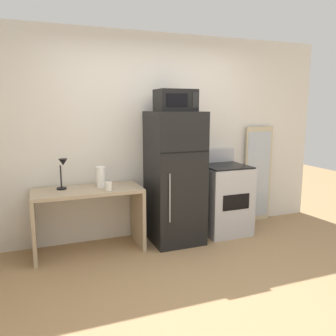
{
  "coord_description": "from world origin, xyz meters",
  "views": [
    {
      "loc": [
        -1.43,
        -2.6,
        1.67
      ],
      "look_at": [
        -0.01,
        1.1,
        0.98
      ],
      "focal_mm": 36.96,
      "sensor_mm": 36.0,
      "label": 1
    }
  ],
  "objects_px": {
    "desk": "(88,207)",
    "desk_lamp": "(63,169)",
    "paper_towel_roll": "(101,177)",
    "microwave": "(175,100)",
    "coffee_mug": "(109,186)",
    "oven_range": "(224,198)",
    "refrigerator": "(175,178)",
    "leaning_mirror": "(258,174)"
  },
  "relations": [
    {
      "from": "desk",
      "to": "desk_lamp",
      "type": "xyz_separation_m",
      "value": [
        -0.25,
        0.07,
        0.46
      ]
    },
    {
      "from": "paper_towel_roll",
      "to": "microwave",
      "type": "height_order",
      "value": "microwave"
    },
    {
      "from": "leaning_mirror",
      "to": "refrigerator",
      "type": "bearing_deg",
      "value": -168.84
    },
    {
      "from": "desk",
      "to": "microwave",
      "type": "xyz_separation_m",
      "value": [
        1.07,
        -0.07,
        1.23
      ]
    },
    {
      "from": "desk",
      "to": "desk_lamp",
      "type": "bearing_deg",
      "value": 163.88
    },
    {
      "from": "desk_lamp",
      "to": "microwave",
      "type": "xyz_separation_m",
      "value": [
        1.32,
        -0.14,
        0.77
      ]
    },
    {
      "from": "microwave",
      "to": "refrigerator",
      "type": "bearing_deg",
      "value": 90.31
    },
    {
      "from": "paper_towel_roll",
      "to": "leaning_mirror",
      "type": "height_order",
      "value": "leaning_mirror"
    },
    {
      "from": "desk_lamp",
      "to": "paper_towel_roll",
      "type": "relative_size",
      "value": 1.47
    },
    {
      "from": "desk",
      "to": "coffee_mug",
      "type": "relative_size",
      "value": 13.02
    },
    {
      "from": "oven_range",
      "to": "leaning_mirror",
      "type": "relative_size",
      "value": 0.79
    },
    {
      "from": "refrigerator",
      "to": "desk_lamp",
      "type": "bearing_deg",
      "value": 174.93
    },
    {
      "from": "microwave",
      "to": "leaning_mirror",
      "type": "height_order",
      "value": "microwave"
    },
    {
      "from": "paper_towel_roll",
      "to": "microwave",
      "type": "distance_m",
      "value": 1.26
    },
    {
      "from": "coffee_mug",
      "to": "desk_lamp",
      "type": "bearing_deg",
      "value": 154.15
    },
    {
      "from": "oven_range",
      "to": "leaning_mirror",
      "type": "xyz_separation_m",
      "value": [
        0.71,
        0.26,
        0.23
      ]
    },
    {
      "from": "desk",
      "to": "coffee_mug",
      "type": "xyz_separation_m",
      "value": [
        0.22,
        -0.16,
        0.27
      ]
    },
    {
      "from": "desk_lamp",
      "to": "refrigerator",
      "type": "relative_size",
      "value": 0.22
    },
    {
      "from": "desk",
      "to": "microwave",
      "type": "relative_size",
      "value": 2.69
    },
    {
      "from": "desk",
      "to": "desk_lamp",
      "type": "distance_m",
      "value": 0.53
    },
    {
      "from": "desk_lamp",
      "to": "refrigerator",
      "type": "xyz_separation_m",
      "value": [
        1.32,
        -0.12,
        -0.18
      ]
    },
    {
      "from": "desk",
      "to": "paper_towel_roll",
      "type": "height_order",
      "value": "paper_towel_roll"
    },
    {
      "from": "refrigerator",
      "to": "microwave",
      "type": "xyz_separation_m",
      "value": [
        0.0,
        -0.02,
        0.94
      ]
    },
    {
      "from": "refrigerator",
      "to": "desk",
      "type": "bearing_deg",
      "value": 177.65
    },
    {
      "from": "desk_lamp",
      "to": "coffee_mug",
      "type": "relative_size",
      "value": 3.72
    },
    {
      "from": "refrigerator",
      "to": "oven_range",
      "type": "distance_m",
      "value": 0.81
    },
    {
      "from": "microwave",
      "to": "oven_range",
      "type": "xyz_separation_m",
      "value": [
        0.73,
        0.05,
        -1.29
      ]
    },
    {
      "from": "desk_lamp",
      "to": "oven_range",
      "type": "xyz_separation_m",
      "value": [
        2.05,
        -0.09,
        -0.52
      ]
    },
    {
      "from": "desk",
      "to": "desk_lamp",
      "type": "relative_size",
      "value": 3.5
    },
    {
      "from": "paper_towel_roll",
      "to": "oven_range",
      "type": "bearing_deg",
      "value": -1.94
    },
    {
      "from": "paper_towel_roll",
      "to": "desk_lamp",
      "type": "bearing_deg",
      "value": 175.56
    },
    {
      "from": "paper_towel_roll",
      "to": "microwave",
      "type": "xyz_separation_m",
      "value": [
        0.9,
        -0.11,
        0.89
      ]
    },
    {
      "from": "desk",
      "to": "refrigerator",
      "type": "height_order",
      "value": "refrigerator"
    },
    {
      "from": "desk",
      "to": "leaning_mirror",
      "type": "distance_m",
      "value": 2.53
    },
    {
      "from": "refrigerator",
      "to": "microwave",
      "type": "distance_m",
      "value": 0.94
    },
    {
      "from": "desk",
      "to": "microwave",
      "type": "bearing_deg",
      "value": -3.48
    },
    {
      "from": "paper_towel_roll",
      "to": "coffee_mug",
      "type": "relative_size",
      "value": 2.53
    },
    {
      "from": "desk_lamp",
      "to": "oven_range",
      "type": "relative_size",
      "value": 0.32
    },
    {
      "from": "desk_lamp",
      "to": "microwave",
      "type": "distance_m",
      "value": 1.53
    },
    {
      "from": "desk",
      "to": "oven_range",
      "type": "bearing_deg",
      "value": -0.47
    },
    {
      "from": "desk",
      "to": "refrigerator",
      "type": "relative_size",
      "value": 0.76
    },
    {
      "from": "desk_lamp",
      "to": "microwave",
      "type": "height_order",
      "value": "microwave"
    }
  ]
}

